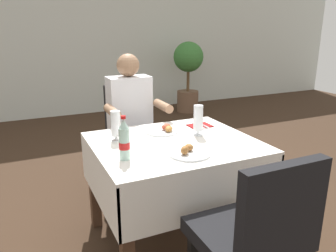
{
  "coord_description": "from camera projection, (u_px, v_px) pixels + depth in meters",
  "views": [
    {
      "loc": [
        -1.04,
        -1.96,
        1.48
      ],
      "look_at": [
        -0.13,
        0.04,
        0.82
      ],
      "focal_mm": 35.79,
      "sensor_mm": 36.0,
      "label": 1
    }
  ],
  "objects": [
    {
      "name": "ground_plane",
      "position": [
        185.0,
        228.0,
        2.55
      ],
      "size": [
        11.0,
        11.0,
        0.0
      ],
      "primitive_type": "plane",
      "color": "#382619"
    },
    {
      "name": "back_wall",
      "position": [
        77.0,
        24.0,
        5.5
      ],
      "size": [
        11.0,
        0.12,
        3.01
      ],
      "primitive_type": "cube",
      "color": "silver",
      "rests_on": "ground"
    },
    {
      "name": "main_dining_table",
      "position": [
        174.0,
        165.0,
        2.28
      ],
      "size": [
        1.06,
        0.91,
        0.74
      ],
      "color": "white",
      "rests_on": "ground"
    },
    {
      "name": "chair_far_diner_seat",
      "position": [
        134.0,
        132.0,
        3.02
      ],
      "size": [
        0.44,
        0.5,
        0.97
      ],
      "color": "black",
      "rests_on": "ground"
    },
    {
      "name": "chair_near_camera_side",
      "position": [
        253.0,
        235.0,
        1.54
      ],
      "size": [
        0.44,
        0.5,
        0.97
      ],
      "color": "black",
      "rests_on": "ground"
    },
    {
      "name": "seated_diner_far",
      "position": [
        132.0,
        119.0,
        2.86
      ],
      "size": [
        0.5,
        0.46,
        1.26
      ],
      "color": "#282D42",
      "rests_on": "ground"
    },
    {
      "name": "plate_near_camera",
      "position": [
        189.0,
        152.0,
        2.0
      ],
      "size": [
        0.25,
        0.25,
        0.06
      ],
      "color": "white",
      "rests_on": "main_dining_table"
    },
    {
      "name": "plate_far_diner",
      "position": [
        164.0,
        130.0,
        2.42
      ],
      "size": [
        0.23,
        0.23,
        0.05
      ],
      "color": "white",
      "rests_on": "main_dining_table"
    },
    {
      "name": "beer_glass_left",
      "position": [
        116.0,
        126.0,
        2.21
      ],
      "size": [
        0.07,
        0.07,
        0.2
      ],
      "color": "white",
      "rests_on": "main_dining_table"
    },
    {
      "name": "beer_glass_middle",
      "position": [
        198.0,
        120.0,
        2.33
      ],
      "size": [
        0.07,
        0.07,
        0.22
      ],
      "color": "white",
      "rests_on": "main_dining_table"
    },
    {
      "name": "cola_bottle_primary",
      "position": [
        124.0,
        141.0,
        1.9
      ],
      "size": [
        0.06,
        0.06,
        0.26
      ],
      "color": "silver",
      "rests_on": "main_dining_table"
    },
    {
      "name": "napkin_cutlery_set",
      "position": [
        200.0,
        126.0,
        2.56
      ],
      "size": [
        0.17,
        0.19,
        0.01
      ],
      "color": "maroon",
      "rests_on": "main_dining_table"
    },
    {
      "name": "potted_plant_corner",
      "position": [
        188.0,
        69.0,
        5.83
      ],
      "size": [
        0.52,
        0.52,
        1.22
      ],
      "color": "brown",
      "rests_on": "ground"
    }
  ]
}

